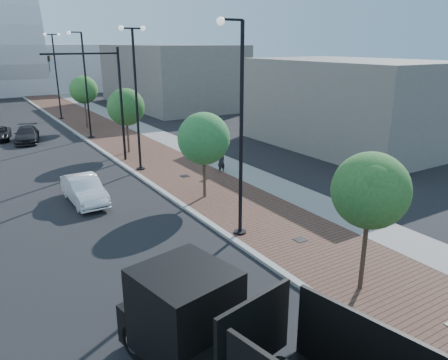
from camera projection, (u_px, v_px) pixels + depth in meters
sidewalk at (103, 125)px, 45.03m from camera, size 7.00×140.00×0.12m
concrete_strip at (128, 122)px, 46.39m from camera, size 2.40×140.00×0.13m
curb at (69, 128)px, 43.26m from camera, size 0.30×140.00×0.14m
white_sedan at (84, 190)px, 23.12m from camera, size 1.58×4.39×1.44m
dark_car_far at (27, 135)px, 37.28m from camera, size 2.75×4.88×1.33m
pedestrian at (221, 161)px, 28.21m from camera, size 0.72×0.55×1.75m
streetlight_1 at (239, 141)px, 17.97m from camera, size 1.44×0.56×9.21m
streetlight_2 at (136, 99)px, 27.57m from camera, size 1.72×0.56×9.28m
streetlight_3 at (85, 90)px, 37.35m from camera, size 1.44×0.56×9.21m
streetlight_4 at (57, 76)px, 46.96m from camera, size 1.72×0.56×9.28m
traffic_mast at (108, 93)px, 29.49m from camera, size 5.09×0.20×8.00m
tree_0 at (371, 190)px, 13.93m from camera, size 2.56×2.54×4.98m
tree_1 at (204, 139)px, 22.90m from camera, size 2.82×2.82×4.81m
tree_2 at (126, 107)px, 32.53m from camera, size 2.83×2.83×5.04m
tree_3 at (84, 90)px, 42.14m from camera, size 2.71×2.71×5.24m
commercial_block_ne at (169, 76)px, 58.21m from camera, size 12.00×22.00×8.00m
commercial_block_e at (348, 104)px, 35.14m from camera, size 10.00×16.00×7.00m
utility_cover_1 at (300, 240)px, 18.61m from camera, size 0.50×0.50×0.02m
utility_cover_2 at (185, 176)px, 27.49m from camera, size 0.50×0.50×0.02m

